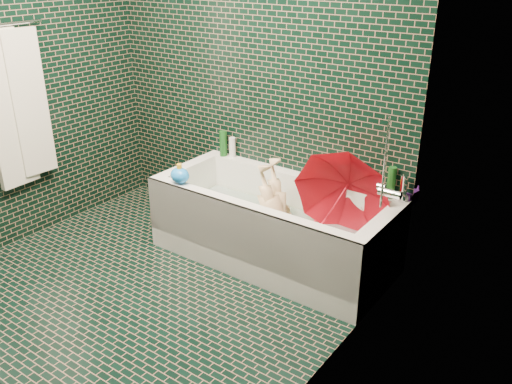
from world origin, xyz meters
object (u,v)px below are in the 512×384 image
Objects in this scene: child at (277,221)px; rubber_duck at (369,186)px; bathtub at (272,233)px; umbrella at (336,203)px; bath_toy at (180,175)px.

rubber_duck is (0.53, 0.32, 0.28)m from child.
umbrella is at bearing 5.88° from bathtub.
rubber_duck is at bearing 37.88° from bath_toy.
child is at bearing 23.77° from bathtub.
bathtub is 1.97× the size of child.
bathtub is 0.77m from bath_toy.
bathtub is 10.60× the size of bath_toy.
bath_toy is (-0.59, -0.29, 0.40)m from bathtub.
umbrella is at bearing -111.24° from rubber_duck.
umbrella is at bearing 91.94° from child.
child is at bearing 35.49° from bath_toy.
umbrella reaches higher than child.
bath_toy is at bearing -168.57° from umbrella.
bathtub is 0.58m from umbrella.
umbrella reaches higher than rubber_duck.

